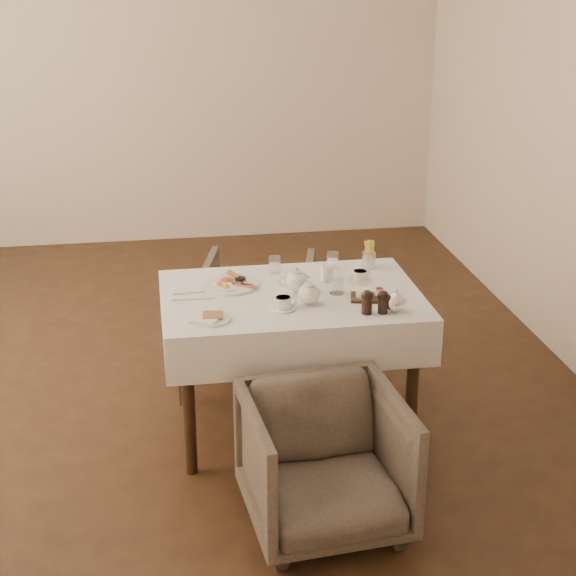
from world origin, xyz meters
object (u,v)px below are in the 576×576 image
(table, at_px, (291,315))
(armchair_far, at_px, (259,308))
(breakfast_plate, at_px, (230,283))
(armchair_near, at_px, (325,463))
(teapot_centre, at_px, (296,279))

(table, height_order, armchair_far, table)
(table, height_order, breakfast_plate, breakfast_plate)
(armchair_near, distance_m, armchair_far, 1.75)
(table, height_order, teapot_centre, teapot_centre)
(table, relative_size, armchair_far, 1.90)
(teapot_centre, bearing_deg, armchair_near, -99.47)
(table, distance_m, armchair_far, 0.97)
(armchair_near, bearing_deg, armchair_far, 86.54)
(armchair_far, bearing_deg, teapot_centre, 108.27)
(armchair_far, bearing_deg, breakfast_plate, 85.62)
(armchair_near, relative_size, teapot_centre, 4.14)
(table, xyz_separation_m, teapot_centre, (0.03, 0.03, 0.18))
(breakfast_plate, distance_m, teapot_centre, 0.35)
(armchair_far, height_order, breakfast_plate, breakfast_plate)
(armchair_near, xyz_separation_m, teapot_centre, (0.02, 0.86, 0.51))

